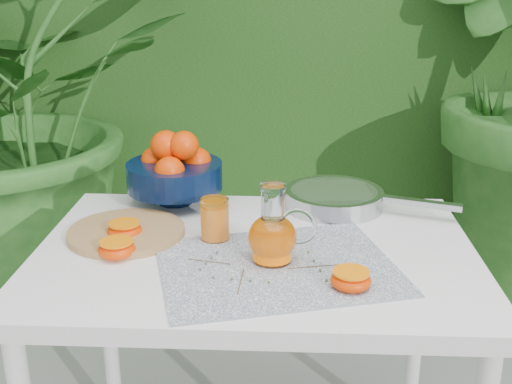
{
  "coord_description": "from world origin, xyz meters",
  "views": [
    {
      "loc": [
        0.15,
        -1.32,
        1.36
      ],
      "look_at": [
        0.09,
        0.03,
        0.88
      ],
      "focal_mm": 45.0,
      "sensor_mm": 36.0,
      "label": 1
    }
  ],
  "objects_px": {
    "fruit_bowl": "(175,170)",
    "saute_pan": "(335,198)",
    "cutting_board": "(126,232)",
    "juice_pitcher": "(273,235)",
    "white_table": "(256,281)"
  },
  "relations": [
    {
      "from": "white_table",
      "to": "fruit_bowl",
      "type": "relative_size",
      "value": 3.83
    },
    {
      "from": "fruit_bowl",
      "to": "saute_pan",
      "type": "distance_m",
      "value": 0.44
    },
    {
      "from": "cutting_board",
      "to": "juice_pitcher",
      "type": "height_order",
      "value": "juice_pitcher"
    },
    {
      "from": "white_table",
      "to": "fruit_bowl",
      "type": "height_order",
      "value": "fruit_bowl"
    },
    {
      "from": "cutting_board",
      "to": "juice_pitcher",
      "type": "bearing_deg",
      "value": -19.89
    },
    {
      "from": "white_table",
      "to": "juice_pitcher",
      "type": "distance_m",
      "value": 0.17
    },
    {
      "from": "white_table",
      "to": "cutting_board",
      "type": "height_order",
      "value": "cutting_board"
    },
    {
      "from": "fruit_bowl",
      "to": "white_table",
      "type": "bearing_deg",
      "value": -51.74
    },
    {
      "from": "saute_pan",
      "to": "white_table",
      "type": "bearing_deg",
      "value": -125.93
    },
    {
      "from": "fruit_bowl",
      "to": "juice_pitcher",
      "type": "xyz_separation_m",
      "value": [
        0.27,
        -0.36,
        -0.03
      ]
    },
    {
      "from": "cutting_board",
      "to": "saute_pan",
      "type": "bearing_deg",
      "value": 23.01
    },
    {
      "from": "white_table",
      "to": "saute_pan",
      "type": "xyz_separation_m",
      "value": [
        0.2,
        0.27,
        0.11
      ]
    },
    {
      "from": "juice_pitcher",
      "to": "cutting_board",
      "type": "bearing_deg",
      "value": 160.11
    },
    {
      "from": "white_table",
      "to": "cutting_board",
      "type": "distance_m",
      "value": 0.33
    },
    {
      "from": "fruit_bowl",
      "to": "saute_pan",
      "type": "bearing_deg",
      "value": -2.45
    }
  ]
}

